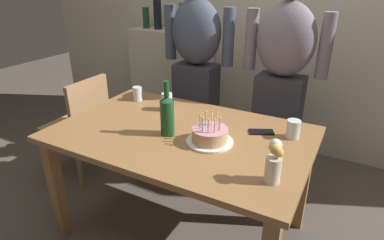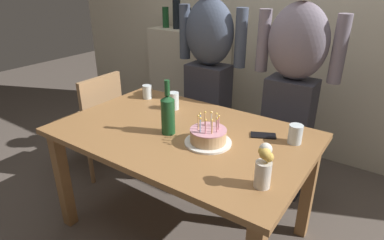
# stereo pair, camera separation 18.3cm
# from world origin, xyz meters

# --- Properties ---
(ground_plane) EXTENTS (10.00, 10.00, 0.00)m
(ground_plane) POSITION_xyz_m (0.00, 0.00, 0.00)
(ground_plane) COLOR #564C44
(back_wall) EXTENTS (5.20, 0.10, 2.60)m
(back_wall) POSITION_xyz_m (0.00, 1.55, 1.30)
(back_wall) COLOR beige
(back_wall) RESTS_ON ground_plane
(dining_table) EXTENTS (1.50, 0.96, 0.74)m
(dining_table) POSITION_xyz_m (0.00, 0.00, 0.64)
(dining_table) COLOR olive
(dining_table) RESTS_ON ground_plane
(birthday_cake) EXTENTS (0.26, 0.26, 0.17)m
(birthday_cake) POSITION_xyz_m (0.21, -0.04, 0.78)
(birthday_cake) COLOR white
(birthday_cake) RESTS_ON dining_table
(water_glass_near) EXTENTS (0.07, 0.07, 0.10)m
(water_glass_near) POSITION_xyz_m (-0.55, 0.30, 0.79)
(water_glass_near) COLOR silver
(water_glass_near) RESTS_ON dining_table
(water_glass_far) EXTENTS (0.08, 0.08, 0.11)m
(water_glass_far) POSITION_xyz_m (0.60, 0.24, 0.79)
(water_glass_far) COLOR silver
(water_glass_far) RESTS_ON dining_table
(water_glass_side) EXTENTS (0.07, 0.07, 0.12)m
(water_glass_side) POSITION_xyz_m (-0.26, 0.25, 0.80)
(water_glass_side) COLOR silver
(water_glass_side) RESTS_ON dining_table
(wine_bottle) EXTENTS (0.08, 0.08, 0.32)m
(wine_bottle) POSITION_xyz_m (-0.05, -0.06, 0.87)
(wine_bottle) COLOR #194723
(wine_bottle) RESTS_ON dining_table
(cell_phone) EXTENTS (0.16, 0.13, 0.01)m
(cell_phone) POSITION_xyz_m (0.42, 0.21, 0.74)
(cell_phone) COLOR black
(cell_phone) RESTS_ON dining_table
(flower_vase) EXTENTS (0.07, 0.08, 0.21)m
(flower_vase) POSITION_xyz_m (0.62, -0.24, 0.85)
(flower_vase) COLOR silver
(flower_vase) RESTS_ON dining_table
(person_man_bearded) EXTENTS (0.61, 0.27, 1.66)m
(person_man_bearded) POSITION_xyz_m (-0.33, 0.82, 0.87)
(person_man_bearded) COLOR #33333D
(person_man_bearded) RESTS_ON ground_plane
(person_woman_cardigan) EXTENTS (0.61, 0.27, 1.66)m
(person_woman_cardigan) POSITION_xyz_m (0.37, 0.82, 0.87)
(person_woman_cardigan) COLOR #33333D
(person_woman_cardigan) RESTS_ON ground_plane
(dining_chair) EXTENTS (0.42, 0.42, 0.87)m
(dining_chair) POSITION_xyz_m (-1.02, 0.18, 0.52)
(dining_chair) COLOR #A37A51
(dining_chair) RESTS_ON ground_plane
(shelf_cabinet) EXTENTS (0.85, 0.30, 1.37)m
(shelf_cabinet) POSITION_xyz_m (-0.90, 1.33, 0.56)
(shelf_cabinet) COLOR beige
(shelf_cabinet) RESTS_ON ground_plane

